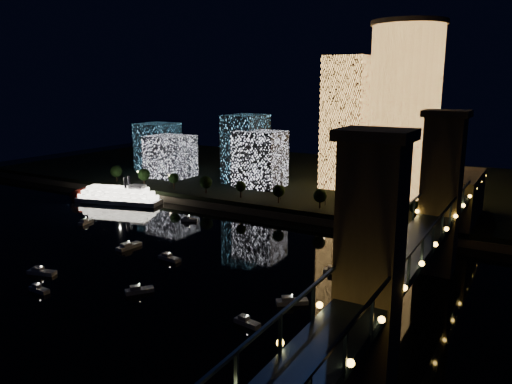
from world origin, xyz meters
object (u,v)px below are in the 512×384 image
tower_cylindrical (404,111)px  riverboat (115,196)px  tower_rectangular (346,123)px  truss_bridge (399,269)px

tower_cylindrical → riverboat: 144.36m
tower_rectangular → truss_bridge: 147.46m
tower_cylindrical → truss_bridge: tower_cylindrical is taller
truss_bridge → riverboat: bearing=158.1°
tower_cylindrical → truss_bridge: bearing=-75.7°
tower_cylindrical → riverboat: tower_cylindrical is taller
riverboat → truss_bridge: bearing=-21.9°
tower_cylindrical → riverboat: (-121.82, -65.38, -41.56)m
tower_rectangular → riverboat: bearing=-142.9°
truss_bridge → riverboat: size_ratio=5.67×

